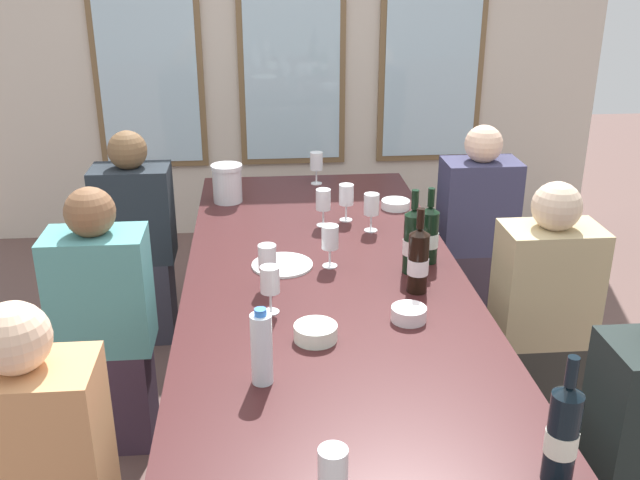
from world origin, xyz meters
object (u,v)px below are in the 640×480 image
(wine_glass_2, at_px, (371,206))
(seated_person_4, at_px, (105,329))
(wine_bottle_0, at_px, (418,260))
(seated_person_5, at_px, (542,321))
(wine_bottle_3, at_px, (413,241))
(tasting_bowl_1, at_px, (409,314))
(wine_glass_5, at_px, (270,281))
(wine_glass_4, at_px, (346,196))
(tasting_bowl_0, at_px, (396,204))
(water_bottle, at_px, (262,348))
(dining_table, at_px, (326,290))
(wine_bottle_2, at_px, (429,234))
(wine_glass_3, at_px, (267,258))
(white_plate_0, at_px, (282,265))
(wine_glass_6, at_px, (323,202))
(wine_bottle_1, at_px, (563,433))
(metal_pitcher, at_px, (227,183))
(wine_glass_0, at_px, (330,238))
(seated_person_1, at_px, (476,235))
(wine_glass_1, at_px, (316,162))
(wine_glass_7, at_px, (333,471))
(tasting_bowl_2, at_px, (316,332))

(wine_glass_2, height_order, seated_person_4, seated_person_4)
(wine_bottle_0, height_order, seated_person_5, seated_person_5)
(wine_bottle_3, distance_m, seated_person_5, 0.64)
(wine_bottle_3, xyz_separation_m, tasting_bowl_1, (-0.09, -0.39, -0.11))
(wine_glass_5, bearing_deg, wine_glass_4, 67.26)
(tasting_bowl_0, bearing_deg, water_bottle, -114.49)
(wine_bottle_3, bearing_deg, seated_person_5, -5.77)
(dining_table, distance_m, tasting_bowl_0, 0.86)
(wine_bottle_2, distance_m, wine_glass_3, 0.68)
(seated_person_5, bearing_deg, wine_bottle_0, -168.02)
(wine_glass_4, bearing_deg, wine_glass_2, -56.35)
(white_plate_0, bearing_deg, wine_glass_6, 64.84)
(tasting_bowl_1, distance_m, wine_glass_4, 1.00)
(white_plate_0, xyz_separation_m, wine_glass_3, (-0.06, -0.20, 0.12))
(wine_bottle_1, xyz_separation_m, seated_person_5, (0.43, 1.15, -0.35))
(water_bottle, bearing_deg, metal_pitcher, 95.19)
(tasting_bowl_0, relative_size, wine_glass_0, 0.79)
(wine_bottle_3, height_order, seated_person_4, seated_person_4)
(wine_glass_6, xyz_separation_m, seated_person_5, (0.83, -0.59, -0.33))
(wine_bottle_0, height_order, wine_bottle_3, wine_bottle_3)
(wine_glass_0, bearing_deg, wine_bottle_0, -40.20)
(tasting_bowl_1, relative_size, wine_glass_4, 0.70)
(tasting_bowl_0, xyz_separation_m, wine_glass_2, (-0.17, -0.29, 0.10))
(metal_pitcher, relative_size, tasting_bowl_0, 1.37)
(seated_person_5, bearing_deg, wine_bottle_2, 161.64)
(tasting_bowl_1, xyz_separation_m, seated_person_1, (0.62, 1.27, -0.24))
(metal_pitcher, distance_m, wine_bottle_1, 2.28)
(wine_glass_0, relative_size, wine_glass_1, 1.00)
(dining_table, xyz_separation_m, tasting_bowl_0, (0.41, 0.75, 0.08))
(metal_pitcher, height_order, wine_bottle_0, wine_bottle_0)
(wine_glass_0, relative_size, wine_glass_5, 1.00)
(metal_pitcher, relative_size, wine_bottle_0, 0.58)
(wine_glass_1, relative_size, wine_glass_3, 1.00)
(wine_glass_5, height_order, wine_glass_7, same)
(wine_glass_6, bearing_deg, wine_glass_0, -91.93)
(tasting_bowl_2, xyz_separation_m, seated_person_1, (0.95, 1.37, -0.24))
(wine_bottle_2, xyz_separation_m, seated_person_1, (0.45, 0.78, -0.33))
(water_bottle, bearing_deg, tasting_bowl_2, 52.97)
(water_bottle, bearing_deg, wine_bottle_1, -34.67)
(white_plate_0, bearing_deg, seated_person_5, -8.43)
(wine_glass_1, xyz_separation_m, wine_glass_7, (-0.17, -2.44, -0.00))
(wine_bottle_3, xyz_separation_m, wine_glass_0, (-0.31, 0.08, -0.01))
(dining_table, bearing_deg, seated_person_5, -2.83)
(dining_table, relative_size, seated_person_5, 2.40)
(wine_bottle_0, xyz_separation_m, tasting_bowl_1, (-0.08, -0.22, -0.10))
(white_plate_0, bearing_deg, metal_pitcher, 106.34)
(tasting_bowl_1, bearing_deg, tasting_bowl_2, -162.73)
(tasting_bowl_0, bearing_deg, wine_glass_0, -120.48)
(dining_table, distance_m, wine_glass_6, 0.58)
(wine_glass_2, distance_m, wine_glass_5, 0.88)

